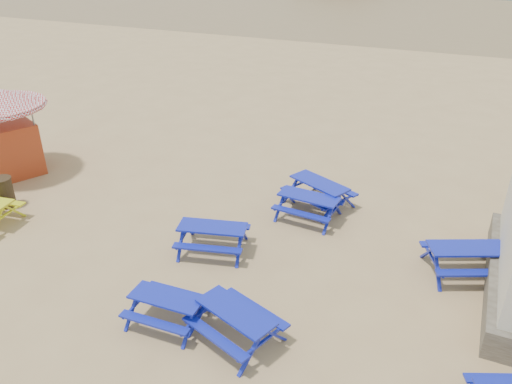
% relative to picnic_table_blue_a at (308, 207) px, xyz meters
% --- Properties ---
extents(ground, '(400.00, 400.00, 0.00)m').
position_rel_picnic_table_blue_a_xyz_m(ground, '(-1.63, -2.33, -0.39)').
color(ground, tan).
rests_on(ground, ground).
extents(wet_sand, '(400.00, 400.00, 0.00)m').
position_rel_picnic_table_blue_a_xyz_m(wet_sand, '(-1.63, 52.67, -0.38)').
color(wet_sand, olive).
rests_on(wet_sand, ground).
extents(picnic_table_blue_a, '(1.95, 1.61, 0.78)m').
position_rel_picnic_table_blue_a_xyz_m(picnic_table_blue_a, '(0.00, 0.00, 0.00)').
color(picnic_table_blue_a, '#0A199B').
rests_on(picnic_table_blue_a, ground).
extents(picnic_table_blue_b, '(2.46, 2.27, 0.83)m').
position_rel_picnic_table_blue_a_xyz_m(picnic_table_blue_b, '(0.03, 0.95, 0.03)').
color(picnic_table_blue_b, '#0A199B').
rests_on(picnic_table_blue_b, ground).
extents(picnic_table_blue_c, '(2.41, 2.22, 0.81)m').
position_rel_picnic_table_blue_a_xyz_m(picnic_table_blue_c, '(4.62, -1.06, 0.02)').
color(picnic_table_blue_c, '#0A199B').
rests_on(picnic_table_blue_c, ground).
extents(picnic_table_blue_d, '(2.22, 2.00, 0.77)m').
position_rel_picnic_table_blue_a_xyz_m(picnic_table_blue_d, '(0.31, -5.62, -0.00)').
color(picnic_table_blue_d, '#0A199B').
rests_on(picnic_table_blue_d, ground).
extents(picnic_table_blue_e, '(1.73, 1.42, 0.70)m').
position_rel_picnic_table_blue_a_xyz_m(picnic_table_blue_e, '(-1.35, -5.78, -0.04)').
color(picnic_table_blue_e, '#0A199B').
rests_on(picnic_table_blue_e, ground).
extents(litter_bin, '(0.67, 0.67, 0.98)m').
position_rel_picnic_table_blue_a_xyz_m(litter_bin, '(-9.23, -3.32, 0.11)').
color(litter_bin, '#372718').
rests_on(litter_bin, ground).
extents(picnic_table_blue_g, '(2.20, 1.94, 0.78)m').
position_rel_picnic_table_blue_a_xyz_m(picnic_table_blue_g, '(-1.82, -2.81, 0.00)').
color(picnic_table_blue_g, '#0A199B').
rests_on(picnic_table_blue_g, ground).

